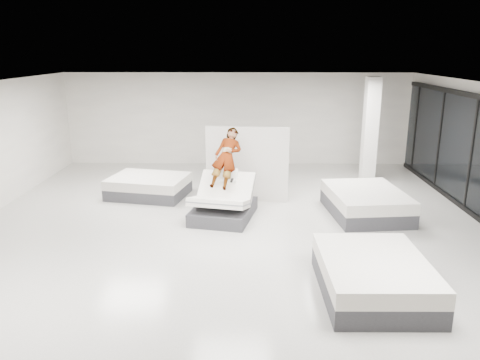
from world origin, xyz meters
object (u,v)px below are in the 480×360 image
Objects in this scene: hero_bed at (223,204)px; column at (370,131)px; remote at (232,180)px; flat_bed_right_far at (366,203)px; divider_panel at (247,164)px; flat_bed_left_far at (149,186)px; person at (227,168)px; flat_bed_right_near at (373,276)px.

hero_bed is 0.63× the size of column.
hero_bed is at bearing 172.74° from remote.
divider_panel is at bearing 159.60° from flat_bed_right_far.
hero_bed is at bearing -38.55° from flat_bed_left_far.
person is at bearing -107.46° from divider_panel.
flat_bed_left_far is 6.69m from column.
column is at bearing 46.48° from person.
column is (4.16, 2.84, 0.44)m from person.
remote is (0.21, -0.07, 0.62)m from hero_bed.
flat_bed_left_far is at bearing 154.99° from remote.
flat_bed_right_far is at bearing -13.27° from divider_panel.
flat_bed_right_far is (3.29, 0.37, -0.66)m from remote.
column is at bearing 32.80° from divider_panel.
divider_panel reaches higher than flat_bed_right_near.
flat_bed_right_near is 0.99× the size of flat_bed_left_far.
divider_panel is (0.49, 1.08, -0.16)m from person.
column reaches higher than divider_panel.
remote is 3.38m from flat_bed_right_far.
column is at bearing 75.78° from flat_bed_right_far.
column reaches higher than flat_bed_left_far.
flat_bed_right_far and flat_bed_right_near have the same top height.
hero_bed reaches higher than flat_bed_left_far.
remote is 3.07m from flat_bed_left_far.
flat_bed_right_far is 1.06× the size of flat_bed_right_near.
flat_bed_right_near is at bearing -44.25° from person.
divider_panel is 0.96× the size of flat_bed_left_far.
person is (0.07, 0.31, 0.81)m from hero_bed.
person is at bearing 77.84° from hero_bed.
person reaches higher than hero_bed.
flat_bed_right_far is (3.50, 0.30, -0.04)m from hero_bed.
hero_bed is 0.88× the size of flat_bed_right_near.
person is 11.80× the size of remote.
hero_bed is 1.22× the size of person.
column reaches higher than person.
divider_panel is (0.35, 1.47, 0.04)m from remote.
hero_bed is 0.87m from person.
divider_panel is 0.97× the size of flat_bed_right_near.
person is 0.46m from remote.
flat_bed_right_near is (2.68, -3.62, -0.04)m from hero_bed.
flat_bed_right_far is 3.22m from column.
column is (1.54, 6.77, 1.29)m from flat_bed_right_near.
column is at bearing 77.16° from flat_bed_right_near.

